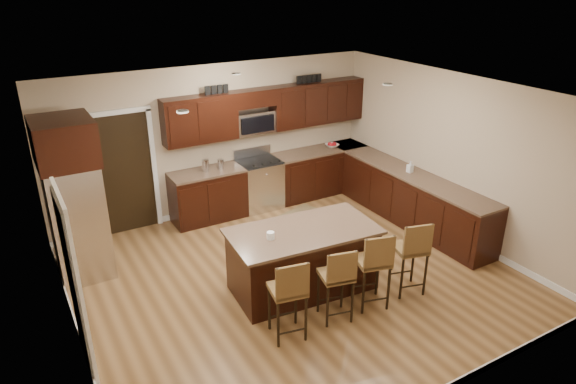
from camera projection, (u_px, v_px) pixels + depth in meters
floor at (295, 277)px, 7.55m from camera, size 6.00×6.00×0.00m
ceiling at (296, 95)px, 6.48m from camera, size 6.00×6.00×0.00m
wall_back at (217, 140)px, 9.20m from camera, size 6.00×0.00×6.00m
wall_left at (62, 247)px, 5.63m from camera, size 0.00×5.50×5.50m
wall_right at (452, 156)px, 8.40m from camera, size 0.00×5.50×5.50m
base_cabinets at (343, 189)px, 9.40m from camera, size 4.02×3.96×0.92m
upper_cabinets at (272, 108)px, 9.36m from camera, size 4.00×0.33×0.80m
range at (259, 184)px, 9.63m from camera, size 0.76×0.64×1.11m
microwave at (254, 122)px, 9.29m from camera, size 0.76×0.31×0.40m
doorway at (126, 174)px, 8.55m from camera, size 0.85×0.03×2.06m
pantry_door at (73, 285)px, 5.54m from camera, size 0.03×0.80×2.04m
letter_decor at (264, 84)px, 9.11m from camera, size 2.20×0.03×0.15m
island at (303, 261)px, 7.13m from camera, size 2.10×1.22×0.92m
stool_left at (289, 291)px, 6.03m from camera, size 0.48×0.48×1.09m
stool_mid at (338, 276)px, 6.37m from camera, size 0.47×0.47×1.04m
stool_right at (374, 262)px, 6.62m from camera, size 0.50×0.50×1.10m
refrigerator at (74, 198)px, 7.22m from camera, size 0.79×0.92×2.35m
floor_mat at (301, 214)px, 9.47m from camera, size 0.92×0.74×0.01m
fruit_bowl at (332, 146)px, 10.19m from camera, size 0.26×0.26×0.06m
soap_bottle at (410, 167)px, 8.89m from camera, size 0.10×0.10×0.20m
canister_tall at (206, 166)px, 8.93m from camera, size 0.12×0.12×0.21m
canister_short at (221, 164)px, 9.07m from camera, size 0.11×0.11×0.17m
island_jar at (271, 236)px, 6.68m from camera, size 0.10×0.10×0.10m
stool_extra at (412, 249)px, 6.92m from camera, size 0.50×0.50×1.10m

